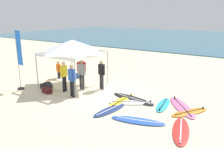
% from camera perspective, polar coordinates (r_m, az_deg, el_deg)
% --- Properties ---
extents(ground_plane, '(80.00, 80.00, 0.00)m').
position_cam_1_polar(ground_plane, '(12.19, -1.56, -5.08)').
color(ground_plane, beige).
extents(sea, '(80.00, 36.00, 0.10)m').
position_cam_1_polar(sea, '(42.70, 24.28, 8.24)').
color(sea, '#386B84').
rests_on(sea, ground).
extents(canopy_tent, '(3.10, 3.10, 2.75)m').
position_cam_1_polar(canopy_tent, '(13.51, -10.03, 7.15)').
color(canopy_tent, '#B7B7BC').
rests_on(canopy_tent, ground).
extents(surfboard_black, '(2.59, 1.13, 0.19)m').
position_cam_1_polar(surfboard_black, '(11.55, 5.25, -6.13)').
color(surfboard_black, black).
rests_on(surfboard_black, ground).
extents(surfboard_red, '(1.16, 2.30, 0.19)m').
position_cam_1_polar(surfboard_red, '(8.95, 17.04, -13.41)').
color(surfboard_red, red).
rests_on(surfboard_red, ground).
extents(surfboard_blue, '(2.29, 1.14, 0.19)m').
position_cam_1_polar(surfboard_blue, '(9.34, 6.45, -11.53)').
color(surfboard_blue, blue).
rests_on(surfboard_blue, ground).
extents(surfboard_navy, '(0.84, 2.03, 0.19)m').
position_cam_1_polar(surfboard_navy, '(10.24, -0.52, -8.94)').
color(surfboard_navy, navy).
rests_on(surfboard_navy, ground).
extents(surfboard_orange, '(1.47, 1.94, 0.19)m').
position_cam_1_polar(surfboard_orange, '(10.59, 19.10, -8.98)').
color(surfboard_orange, orange).
rests_on(surfboard_orange, ground).
extents(surfboard_cyan, '(0.75, 1.91, 0.19)m').
position_cam_1_polar(surfboard_cyan, '(11.04, 12.83, -7.49)').
color(surfboard_cyan, '#23B2CC').
rests_on(surfboard_cyan, ground).
extents(surfboard_yellow, '(0.65, 2.15, 0.19)m').
position_cam_1_polar(surfboard_yellow, '(11.25, 2.62, -6.66)').
color(surfboard_yellow, yellow).
rests_on(surfboard_yellow, ground).
extents(surfboard_pink, '(2.08, 2.45, 0.19)m').
position_cam_1_polar(surfboard_pink, '(11.05, 17.29, -7.81)').
color(surfboard_pink, pink).
rests_on(surfboard_pink, ground).
extents(surfboard_white, '(2.24, 1.73, 0.19)m').
position_cam_1_polar(surfboard_white, '(11.10, 5.05, -7.04)').
color(surfboard_white, white).
rests_on(surfboard_white, ground).
extents(person_grey, '(0.55, 0.24, 1.71)m').
position_cam_1_polar(person_grey, '(12.82, -7.72, 0.44)').
color(person_grey, '#2D2D33').
rests_on(person_grey, ground).
extents(person_black, '(0.53, 0.32, 1.71)m').
position_cam_1_polar(person_black, '(12.76, -2.68, 0.49)').
color(person_black, '#2D2D33').
rests_on(person_black, ground).
extents(person_yellow, '(0.29, 0.54, 1.71)m').
position_cam_1_polar(person_yellow, '(12.66, -12.08, 0.04)').
color(person_yellow, black).
rests_on(person_yellow, ground).
extents(person_blue, '(0.53, 0.31, 1.71)m').
position_cam_1_polar(person_blue, '(11.75, -10.16, -1.03)').
color(person_blue, black).
rests_on(person_blue, ground).
extents(person_red, '(0.47, 0.39, 1.71)m').
position_cam_1_polar(person_red, '(13.56, -7.73, 1.25)').
color(person_red, '#383842').
rests_on(person_red, ground).
extents(person_orange, '(0.50, 0.36, 1.20)m').
position_cam_1_polar(person_orange, '(15.49, -13.41, 1.45)').
color(person_orange, black).
rests_on(person_orange, ground).
extents(banner_flag, '(0.60, 0.36, 3.40)m').
position_cam_1_polar(banner_flag, '(13.59, -22.42, 2.79)').
color(banner_flag, '#99999E').
rests_on(banner_flag, ground).
extents(gear_bag_near_tent, '(0.40, 0.64, 0.28)m').
position_cam_1_polar(gear_bag_near_tent, '(13.83, -16.48, -2.63)').
color(gear_bag_near_tent, '#232328').
rests_on(gear_bag_near_tent, ground).
extents(gear_bag_by_pole, '(0.65, 0.44, 0.28)m').
position_cam_1_polar(gear_bag_by_pole, '(12.90, -16.17, -3.89)').
color(gear_bag_by_pole, '#4C1919').
rests_on(gear_bag_by_pole, ground).
extents(gear_bag_on_sand, '(0.59, 0.68, 0.28)m').
position_cam_1_polar(gear_bag_on_sand, '(13.40, -15.86, -3.15)').
color(gear_bag_on_sand, '#232328').
rests_on(gear_bag_on_sand, ground).
extents(cooler_box, '(0.50, 0.36, 0.39)m').
position_cam_1_polar(cooler_box, '(15.48, -8.37, -0.06)').
color(cooler_box, '#2D60B7').
rests_on(cooler_box, ground).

